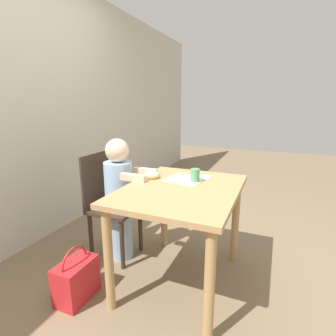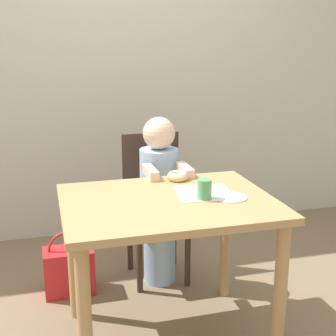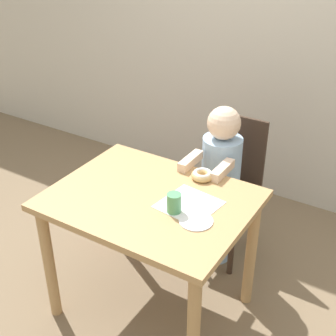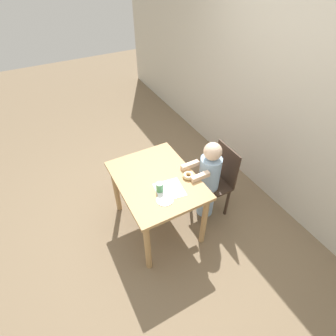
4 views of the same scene
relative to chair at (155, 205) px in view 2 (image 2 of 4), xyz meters
name	(u,v)px [view 2 (image 2 of 4)]	position (x,y,z in m)	size (l,w,h in m)	color
wall_back	(115,71)	(-0.11, 0.81, 0.79)	(8.00, 0.05, 2.50)	beige
dining_table	(168,223)	(-0.11, -0.70, 0.16)	(0.99, 0.77, 0.74)	tan
chair	(155,205)	(0.00, 0.00, 0.00)	(0.36, 0.37, 0.90)	#38281E
child_figure	(159,200)	(0.00, -0.11, 0.07)	(0.25, 0.42, 1.04)	#99BCE0
donut	(178,176)	(0.03, -0.40, 0.30)	(0.12, 0.12, 0.04)	#DBB270
napkin	(204,193)	(0.09, -0.65, 0.28)	(0.29, 0.29, 0.00)	white
handbag	(69,270)	(-0.55, -0.10, -0.32)	(0.29, 0.18, 0.39)	red
cup	(204,189)	(0.06, -0.74, 0.33)	(0.07, 0.07, 0.10)	#519E66
plate	(230,197)	(0.18, -0.75, 0.28)	(0.16, 0.16, 0.01)	white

